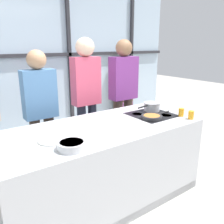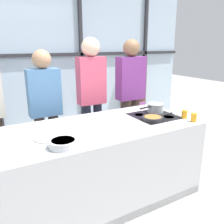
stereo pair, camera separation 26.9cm
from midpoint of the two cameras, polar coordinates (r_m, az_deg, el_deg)
ground_plane at (r=2.94m, az=-5.43°, el=-20.05°), size 18.00×18.00×0.00m
back_window_wall at (r=4.50m, az=-21.08°, el=10.88°), size 6.40×0.10×2.80m
bookshelf at (r=5.31m, az=1.39°, el=5.20°), size 0.44×0.19×1.45m
demo_island at (r=2.70m, az=-5.64°, el=-12.47°), size 2.21×1.00×0.89m
spectator_center_left at (r=3.14m, az=-19.19°, el=0.94°), size 0.41×0.23×1.67m
spectator_center_right at (r=3.35m, az=-8.50°, el=4.57°), size 0.39×0.25×1.82m
spectator_far_right at (r=3.70m, az=0.68°, el=5.26°), size 0.44×0.25×1.80m
frying_pan at (r=2.79m, az=6.93°, el=-1.20°), size 0.44×0.25×0.04m
saucepan at (r=3.11m, az=7.11°, el=1.32°), size 0.39×0.21×0.11m
white_plate at (r=2.26m, az=-17.32°, el=-6.48°), size 0.28×0.28×0.01m
mixing_bowl at (r=2.04m, az=-13.46°, el=-7.83°), size 0.24×0.24×0.07m
juice_glass_near at (r=2.86m, az=15.97°, el=-0.74°), size 0.06×0.06×0.10m
juice_glass_far at (r=2.94m, az=13.85°, el=-0.11°), size 0.06×0.06×0.10m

